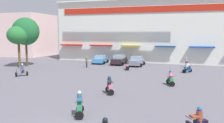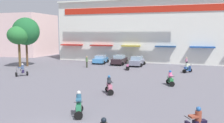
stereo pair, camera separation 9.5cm
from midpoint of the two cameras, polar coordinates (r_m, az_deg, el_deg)
The scene contains 16 objects.
ground_plane at distance 24.08m, azimuth 2.92°, elevation -5.43°, with size 128.00×128.00×0.00m, color slate.
colonial_building at distance 46.78m, azimuth 10.54°, elevation 12.42°, with size 34.85×17.62×22.10m.
flank_building_left at distance 57.84m, azimuth -19.57°, elevation 6.19°, with size 9.01×10.34×9.51m.
plaza_tree_0 at distance 38.40m, azimuth -20.46°, elevation 6.97°, with size 4.27×3.85×7.60m.
plaza_tree_2 at distance 37.56m, azimuth -22.04°, elevation 5.99°, with size 3.25×3.41×6.28m.
parked_car_0 at distance 39.77m, azimuth -2.77°, elevation 0.56°, with size 2.59×3.96×1.41m.
parked_car_1 at distance 38.33m, azimuth 1.90°, elevation 0.44°, with size 2.34×4.07×1.59m.
parked_car_2 at distance 36.96m, azimuth 6.22°, elevation 0.11°, with size 2.43×4.08×1.52m.
scooter_rider_1 at distance 19.92m, azimuth -0.56°, elevation -6.11°, with size 1.11×1.43×1.60m.
scooter_rider_2 at distance 23.83m, azimuth 14.33°, elevation -4.27°, with size 0.95×1.49×1.51m.
scooter_rider_3 at distance 30.05m, azimuth -21.32°, elevation -2.17°, with size 1.26×1.45×1.55m.
scooter_rider_5 at distance 31.93m, azimuth 18.22°, elevation -1.55°, with size 1.26×1.52×1.52m.
scooter_rider_6 at distance 14.88m, azimuth -8.01°, elevation -10.77°, with size 1.06×1.55×1.60m.
scooter_rider_8 at distance 32.79m, azimuth 3.97°, elevation -0.99°, with size 0.83×1.52×1.54m.
pedestrian_0 at distance 36.99m, azimuth 17.99°, elevation 0.03°, with size 0.42×0.42×1.57m.
pedestrian_1 at distance 35.07m, azimuth -6.17°, elevation 0.13°, with size 0.46×0.46×1.75m.
Camera 2 is at (6.03, -9.73, 5.19)m, focal length 36.95 mm.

